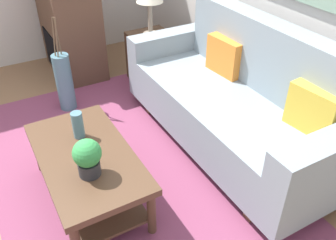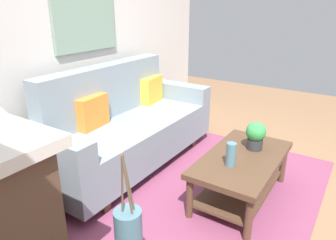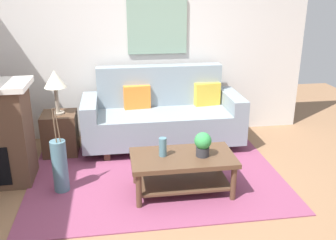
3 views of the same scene
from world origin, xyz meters
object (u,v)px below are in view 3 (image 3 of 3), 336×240
at_px(couch, 162,116).
at_px(potted_plant_tabletop, 203,144).
at_px(floor_vase, 60,167).
at_px(framed_painting, 157,27).
at_px(coffee_table, 183,165).
at_px(table_lamp, 55,81).
at_px(throw_pillow_orange, 137,97).
at_px(tabletop_vase, 163,147).
at_px(throw_pillow_mustard, 207,94).
at_px(side_table, 60,134).

relative_size(couch, potted_plant_tabletop, 8.17).
height_order(floor_vase, framed_painting, framed_painting).
distance_m(coffee_table, table_lamp, 1.99).
distance_m(couch, throw_pillow_orange, 0.43).
bearing_deg(tabletop_vase, framed_painting, 84.56).
height_order(throw_pillow_mustard, floor_vase, throw_pillow_mustard).
xyz_separation_m(throw_pillow_orange, coffee_table, (0.37, -1.43, -0.37)).
xyz_separation_m(throw_pillow_mustard, potted_plant_tabletop, (-0.41, -1.46, -0.11)).
xyz_separation_m(throw_pillow_mustard, coffee_table, (-0.62, -1.43, -0.37)).
height_order(potted_plant_tabletop, table_lamp, table_lamp).
bearing_deg(table_lamp, floor_vase, -83.59).
distance_m(table_lamp, framed_painting, 1.59).
height_order(tabletop_vase, potted_plant_tabletop, potted_plant_tabletop).
xyz_separation_m(potted_plant_tabletop, side_table, (-1.62, 1.26, -0.29)).
xyz_separation_m(throw_pillow_mustard, tabletop_vase, (-0.83, -1.40, -0.15)).
xyz_separation_m(coffee_table, floor_vase, (-1.30, 0.21, -0.02)).
height_order(throw_pillow_orange, side_table, throw_pillow_orange).
relative_size(couch, coffee_table, 1.95).
bearing_deg(throw_pillow_mustard, table_lamp, -174.35).
distance_m(throw_pillow_orange, floor_vase, 1.58).
distance_m(potted_plant_tabletop, table_lamp, 2.09).
bearing_deg(tabletop_vase, coffee_table, -8.32).
relative_size(throw_pillow_mustard, coffee_table, 0.33).
relative_size(tabletop_vase, potted_plant_tabletop, 0.77).
bearing_deg(coffee_table, side_table, 139.09).
relative_size(side_table, floor_vase, 0.95).
bearing_deg(tabletop_vase, table_lamp, 135.25).
bearing_deg(side_table, table_lamp, 90.00).
xyz_separation_m(tabletop_vase, table_lamp, (-1.20, 1.19, 0.46)).
bearing_deg(throw_pillow_orange, couch, -20.91).
relative_size(throw_pillow_orange, floor_vase, 0.61).
height_order(throw_pillow_mustard, table_lamp, table_lamp).
relative_size(throw_pillow_orange, potted_plant_tabletop, 1.37).
height_order(couch, throw_pillow_mustard, couch).
relative_size(throw_pillow_orange, tabletop_vase, 1.78).
xyz_separation_m(table_lamp, floor_vase, (0.11, -1.02, -0.70)).
distance_m(tabletop_vase, potted_plant_tabletop, 0.42).
distance_m(tabletop_vase, floor_vase, 1.13).
relative_size(throw_pillow_mustard, framed_painting, 0.43).
bearing_deg(side_table, floor_vase, -83.59).
bearing_deg(side_table, tabletop_vase, -44.75).
xyz_separation_m(tabletop_vase, floor_vase, (-1.09, 0.18, -0.24)).
height_order(couch, floor_vase, couch).
relative_size(throw_pillow_mustard, potted_plant_tabletop, 1.37).
bearing_deg(floor_vase, tabletop_vase, -9.22).
bearing_deg(throw_pillow_mustard, coffee_table, -113.43).
distance_m(throw_pillow_orange, coffee_table, 1.52).
bearing_deg(table_lamp, coffee_table, -40.91).
bearing_deg(coffee_table, framed_painting, 91.41).
distance_m(throw_pillow_mustard, side_table, 2.08).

